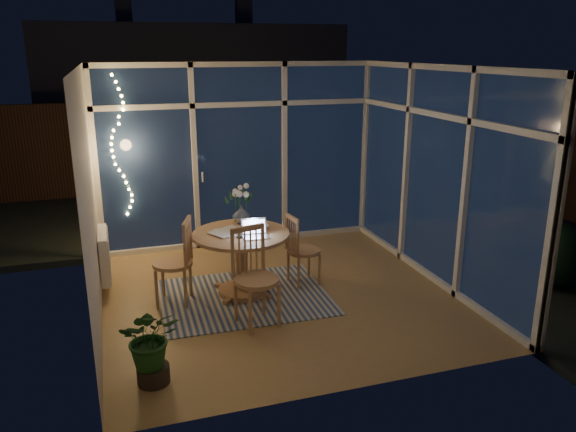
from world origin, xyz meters
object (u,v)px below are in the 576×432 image
object	(u,v)px
laptop	(256,228)
flower_vase	(241,215)
chair_left	(173,261)
dining_table	(242,264)
chair_right	(304,249)
potted_plant	(151,343)
chair_front	(257,278)

from	to	relation	value
laptop	flower_vase	bearing A→B (deg)	97.27
chair_left	laptop	size ratio (longest dim) A/B	3.52
dining_table	laptop	distance (m)	0.54
chair_right	laptop	bearing A→B (deg)	104.24
chair_right	flower_vase	world-z (taller)	flower_vase
potted_plant	chair_front	bearing A→B (deg)	34.06
flower_vase	laptop	bearing A→B (deg)	-86.78
chair_left	chair_right	xyz separation A→B (m)	(1.57, 0.07, -0.05)
dining_table	laptop	bearing A→B (deg)	-59.81
potted_plant	laptop	bearing A→B (deg)	46.48
dining_table	flower_vase	bearing A→B (deg)	75.71
chair_left	laptop	world-z (taller)	chair_left
potted_plant	chair_right	bearing A→B (deg)	39.71
chair_front	potted_plant	size ratio (longest dim) A/B	1.38
chair_left	chair_front	size ratio (longest dim) A/B	0.96
flower_vase	chair_left	bearing A→B (deg)	-157.95
dining_table	chair_right	world-z (taller)	chair_right
dining_table	chair_left	size ratio (longest dim) A/B	1.10
dining_table	flower_vase	distance (m)	0.60
chair_right	potted_plant	bearing A→B (deg)	121.89
chair_left	laptop	bearing A→B (deg)	95.49
potted_plant	chair_left	bearing A→B (deg)	76.64
chair_right	dining_table	bearing A→B (deg)	86.70
chair_right	laptop	xyz separation A→B (m)	(-0.67, -0.27, 0.41)
chair_front	laptop	bearing A→B (deg)	62.73
dining_table	flower_vase	size ratio (longest dim) A/B	5.29
chair_right	chair_front	distance (m)	1.17
laptop	potted_plant	xyz separation A→B (m)	(-1.27, -1.34, -0.48)
chair_right	chair_front	xyz separation A→B (m)	(-0.81, -0.85, 0.07)
chair_left	potted_plant	xyz separation A→B (m)	(-0.37, -1.54, -0.12)
chair_front	laptop	size ratio (longest dim) A/B	3.66
potted_plant	dining_table	bearing A→B (deg)	53.34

